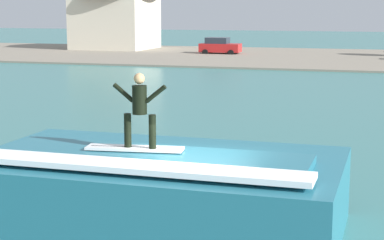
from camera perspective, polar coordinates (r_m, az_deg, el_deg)
ground_plane at (r=14.67m, az=0.12°, el=-10.17°), size 260.00×260.00×0.00m
wave_crest at (r=14.91m, az=-3.03°, el=-6.24°), size 8.17×4.76×1.89m
surfboard at (r=14.56m, az=-5.00°, el=-2.46°), size 2.21×0.77×0.06m
surfer at (r=14.30m, az=-4.58°, el=1.18°), size 1.24×0.32×1.65m
shoreline_bank at (r=66.46m, az=13.65°, el=5.23°), size 120.00×27.27×0.16m
car_near_shore at (r=70.27m, az=2.42°, el=6.44°), size 4.29×2.27×1.86m
house_with_chimney at (r=79.25m, az=-6.69°, el=9.42°), size 10.56×10.56×8.68m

